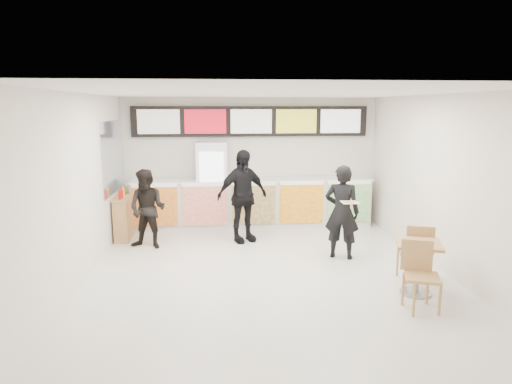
{
  "coord_description": "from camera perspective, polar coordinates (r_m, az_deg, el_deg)",
  "views": [
    {
      "loc": [
        -0.9,
        -7.3,
        2.78
      ],
      "look_at": [
        -0.09,
        1.2,
        1.18
      ],
      "focal_mm": 32.0,
      "sensor_mm": 36.0,
      "label": 1
    }
  ],
  "objects": [
    {
      "name": "wall_left",
      "position": [
        7.71,
        -21.15,
        0.31
      ],
      "size": [
        0.0,
        7.0,
        7.0
      ],
      "primitive_type": "plane",
      "rotation": [
        1.57,
        0.0,
        1.57
      ],
      "color": "silver",
      "rests_on": "floor"
    },
    {
      "name": "menu_board",
      "position": [
        10.76,
        -0.63,
        8.83
      ],
      "size": [
        5.5,
        0.14,
        0.7
      ],
      "color": "black",
      "rests_on": "wall_back"
    },
    {
      "name": "customer_main",
      "position": [
        8.56,
        10.68,
        -2.46
      ],
      "size": [
        0.75,
        0.64,
        1.75
      ],
      "primitive_type": "imported",
      "rotation": [
        0.0,
        0.0,
        2.72
      ],
      "color": "black",
      "rests_on": "floor"
    },
    {
      "name": "wall_right",
      "position": [
        8.38,
        22.4,
        0.99
      ],
      "size": [
        0.0,
        7.0,
        7.0
      ],
      "primitive_type": "plane",
      "rotation": [
        1.57,
        0.0,
        -1.57
      ],
      "color": "silver",
      "rests_on": "floor"
    },
    {
      "name": "customer_left",
      "position": [
        9.27,
        -13.41,
        -2.1
      ],
      "size": [
        0.92,
        0.81,
        1.58
      ],
      "primitive_type": "imported",
      "rotation": [
        0.0,
        0.0,
        -0.32
      ],
      "color": "black",
      "rests_on": "floor"
    },
    {
      "name": "floor",
      "position": [
        7.87,
        1.52,
        -10.11
      ],
      "size": [
        7.0,
        7.0,
        0.0
      ],
      "primitive_type": "plane",
      "color": "beige",
      "rests_on": "ground"
    },
    {
      "name": "customer_mid",
      "position": [
        9.43,
        -1.73,
        -0.51
      ],
      "size": [
        1.22,
        0.9,
        1.93
      ],
      "primitive_type": "imported",
      "rotation": [
        0.0,
        0.0,
        0.43
      ],
      "color": "black",
      "rests_on": "floor"
    },
    {
      "name": "pizza_slice",
      "position": [
        8.08,
        11.63,
        -1.22
      ],
      "size": [
        0.36,
        0.36,
        0.02
      ],
      "color": "beige",
      "rests_on": "customer_main"
    },
    {
      "name": "mirror_panel",
      "position": [
        10.03,
        -17.46,
        4.2
      ],
      "size": [
        0.01,
        2.0,
        1.5
      ],
      "primitive_type": "cube",
      "color": "#B2B7BF",
      "rests_on": "wall_left"
    },
    {
      "name": "service_counter",
      "position": [
        10.67,
        -0.46,
        -1.36
      ],
      "size": [
        5.56,
        0.77,
        1.14
      ],
      "color": "silver",
      "rests_on": "floor"
    },
    {
      "name": "condiment_ledge",
      "position": [
        10.11,
        -16.24,
        -3.1
      ],
      "size": [
        0.33,
        0.81,
        1.08
      ],
      "color": "tan",
      "rests_on": "floor"
    },
    {
      "name": "cafe_table",
      "position": [
        7.28,
        19.58,
        -7.83
      ],
      "size": [
        0.95,
        1.68,
        0.95
      ],
      "rotation": [
        0.0,
        0.0,
        -0.33
      ],
      "color": "tan",
      "rests_on": "floor"
    },
    {
      "name": "drinks_fridge",
      "position": [
        10.56,
        -5.53,
        0.84
      ],
      "size": [
        0.7,
        0.67,
        2.0
      ],
      "color": "white",
      "rests_on": "floor"
    },
    {
      "name": "ceiling",
      "position": [
        7.36,
        1.63,
        12.3
      ],
      "size": [
        7.0,
        7.0,
        0.0
      ],
      "primitive_type": "plane",
      "rotation": [
        3.14,
        0.0,
        0.0
      ],
      "color": "white",
      "rests_on": "wall_back"
    },
    {
      "name": "wall_back",
      "position": [
        10.92,
        -0.65,
        3.85
      ],
      "size": [
        6.0,
        0.0,
        6.0
      ],
      "primitive_type": "plane",
      "rotation": [
        1.57,
        0.0,
        0.0
      ],
      "color": "silver",
      "rests_on": "floor"
    }
  ]
}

